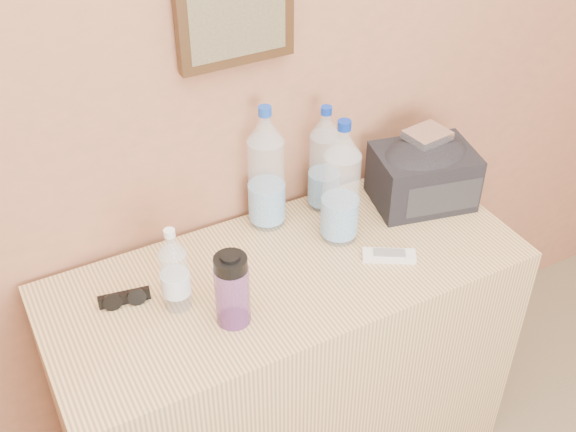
{
  "coord_description": "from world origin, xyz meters",
  "views": [
    {
      "loc": [
        -0.52,
        0.46,
        2.05
      ],
      "look_at": [
        0.15,
        1.71,
        0.98
      ],
      "focal_mm": 45.0,
      "sensor_mm": 36.0,
      "label": 1
    }
  ],
  "objects_px": {
    "pet_large_b": "(266,174)",
    "sunglasses": "(124,298)",
    "toiletry_bag": "(423,173)",
    "pet_large_c": "(324,163)",
    "dresser": "(287,371)",
    "ac_remote": "(389,256)",
    "pet_large_d": "(341,188)",
    "foil_packet": "(427,135)",
    "nalgene_bottle": "(232,289)",
    "pet_small": "(174,273)"
  },
  "relations": [
    {
      "from": "pet_large_b",
      "to": "ac_remote",
      "type": "xyz_separation_m",
      "value": [
        0.21,
        -0.3,
        -0.15
      ]
    },
    {
      "from": "pet_large_d",
      "to": "ac_remote",
      "type": "relative_size",
      "value": 2.58
    },
    {
      "from": "pet_large_c",
      "to": "toiletry_bag",
      "type": "distance_m",
      "value": 0.29
    },
    {
      "from": "pet_large_b",
      "to": "sunglasses",
      "type": "distance_m",
      "value": 0.5
    },
    {
      "from": "pet_large_c",
      "to": "nalgene_bottle",
      "type": "xyz_separation_m",
      "value": [
        -0.43,
        -0.31,
        -0.04
      ]
    },
    {
      "from": "nalgene_bottle",
      "to": "pet_small",
      "type": "bearing_deg",
      "value": 132.04
    },
    {
      "from": "sunglasses",
      "to": "toiletry_bag",
      "type": "relative_size",
      "value": 0.46
    },
    {
      "from": "dresser",
      "to": "pet_small",
      "type": "bearing_deg",
      "value": 177.59
    },
    {
      "from": "nalgene_bottle",
      "to": "pet_large_c",
      "type": "bearing_deg",
      "value": 35.56
    },
    {
      "from": "pet_large_c",
      "to": "sunglasses",
      "type": "height_order",
      "value": "pet_large_c"
    },
    {
      "from": "dresser",
      "to": "pet_large_d",
      "type": "bearing_deg",
      "value": 16.94
    },
    {
      "from": "toiletry_bag",
      "to": "foil_packet",
      "type": "xyz_separation_m",
      "value": [
        0.02,
        0.03,
        0.11
      ]
    },
    {
      "from": "nalgene_bottle",
      "to": "toiletry_bag",
      "type": "distance_m",
      "value": 0.72
    },
    {
      "from": "dresser",
      "to": "ac_remote",
      "type": "bearing_deg",
      "value": -18.58
    },
    {
      "from": "nalgene_bottle",
      "to": "foil_packet",
      "type": "relative_size",
      "value": 1.76
    },
    {
      "from": "dresser",
      "to": "sunglasses",
      "type": "height_order",
      "value": "sunglasses"
    },
    {
      "from": "ac_remote",
      "to": "foil_packet",
      "type": "relative_size",
      "value": 1.22
    },
    {
      "from": "pet_large_b",
      "to": "foil_packet",
      "type": "distance_m",
      "value": 0.48
    },
    {
      "from": "pet_large_d",
      "to": "nalgene_bottle",
      "type": "xyz_separation_m",
      "value": [
        -0.39,
        -0.16,
        -0.06
      ]
    },
    {
      "from": "ac_remote",
      "to": "foil_packet",
      "type": "distance_m",
      "value": 0.38
    },
    {
      "from": "toiletry_bag",
      "to": "ac_remote",
      "type": "bearing_deg",
      "value": -129.77
    },
    {
      "from": "pet_large_b",
      "to": "pet_large_c",
      "type": "relative_size",
      "value": 1.14
    },
    {
      "from": "pet_large_d",
      "to": "pet_small",
      "type": "relative_size",
      "value": 1.55
    },
    {
      "from": "dresser",
      "to": "foil_packet",
      "type": "relative_size",
      "value": 11.02
    },
    {
      "from": "sunglasses",
      "to": "pet_large_c",
      "type": "bearing_deg",
      "value": 20.99
    },
    {
      "from": "pet_large_b",
      "to": "nalgene_bottle",
      "type": "height_order",
      "value": "pet_large_b"
    },
    {
      "from": "pet_large_b",
      "to": "toiletry_bag",
      "type": "relative_size",
      "value": 1.32
    },
    {
      "from": "pet_large_b",
      "to": "toiletry_bag",
      "type": "xyz_separation_m",
      "value": [
        0.45,
        -0.12,
        -0.07
      ]
    },
    {
      "from": "dresser",
      "to": "ac_remote",
      "type": "xyz_separation_m",
      "value": [
        0.26,
        -0.09,
        0.41
      ]
    },
    {
      "from": "pet_large_b",
      "to": "toiletry_bag",
      "type": "height_order",
      "value": "pet_large_b"
    },
    {
      "from": "pet_small",
      "to": "sunglasses",
      "type": "relative_size",
      "value": 1.84
    },
    {
      "from": "pet_small",
      "to": "toiletry_bag",
      "type": "relative_size",
      "value": 0.84
    },
    {
      "from": "pet_small",
      "to": "nalgene_bottle",
      "type": "distance_m",
      "value": 0.15
    },
    {
      "from": "sunglasses",
      "to": "foil_packet",
      "type": "height_order",
      "value": "foil_packet"
    },
    {
      "from": "pet_large_d",
      "to": "pet_small",
      "type": "distance_m",
      "value": 0.5
    },
    {
      "from": "pet_large_c",
      "to": "nalgene_bottle",
      "type": "relative_size",
      "value": 1.59
    },
    {
      "from": "dresser",
      "to": "pet_large_c",
      "type": "relative_size",
      "value": 3.95
    },
    {
      "from": "pet_small",
      "to": "ac_remote",
      "type": "xyz_separation_m",
      "value": [
        0.56,
        -0.1,
        -0.09
      ]
    },
    {
      "from": "ac_remote",
      "to": "sunglasses",
      "type": "bearing_deg",
      "value": -163.39
    },
    {
      "from": "toiletry_bag",
      "to": "sunglasses",
      "type": "bearing_deg",
      "value": -166.71
    },
    {
      "from": "pet_large_d",
      "to": "sunglasses",
      "type": "relative_size",
      "value": 2.86
    },
    {
      "from": "pet_large_d",
      "to": "nalgene_bottle",
      "type": "bearing_deg",
      "value": -158.07
    },
    {
      "from": "nalgene_bottle",
      "to": "foil_packet",
      "type": "distance_m",
      "value": 0.75
    },
    {
      "from": "nalgene_bottle",
      "to": "sunglasses",
      "type": "bearing_deg",
      "value": 140.1
    },
    {
      "from": "pet_large_c",
      "to": "pet_large_d",
      "type": "height_order",
      "value": "pet_large_d"
    },
    {
      "from": "pet_large_b",
      "to": "nalgene_bottle",
      "type": "relative_size",
      "value": 1.81
    },
    {
      "from": "pet_large_b",
      "to": "sunglasses",
      "type": "bearing_deg",
      "value": -164.28
    },
    {
      "from": "nalgene_bottle",
      "to": "foil_packet",
      "type": "xyz_separation_m",
      "value": [
        0.71,
        0.22,
        0.1
      ]
    },
    {
      "from": "pet_large_b",
      "to": "sunglasses",
      "type": "relative_size",
      "value": 2.88
    },
    {
      "from": "pet_large_c",
      "to": "pet_small",
      "type": "bearing_deg",
      "value": -159.79
    }
  ]
}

